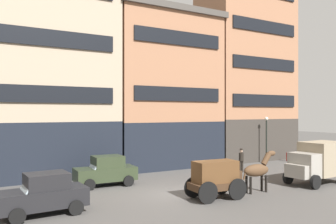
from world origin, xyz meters
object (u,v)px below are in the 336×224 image
pedestrian_officer (241,159)px  draft_horse (258,170)px  sedan_light (44,194)px  streetlamp_curbside (266,133)px  delivery_truck_far (318,161)px  fire_hydrant_curbside (288,156)px  cargo_wagon (216,177)px  sedan_dark (106,171)px

pedestrian_officer → draft_horse: bearing=-123.9°
sedan_light → streetlamp_curbside: (20.16, 6.42, 1.76)m
delivery_truck_far → pedestrian_officer: (-1.42, 5.54, -0.44)m
fire_hydrant_curbside → pedestrian_officer: bearing=-162.6°
cargo_wagon → sedan_dark: bearing=122.9°
draft_horse → sedan_dark: bearing=138.7°
sedan_light → streetlamp_curbside: 21.23m
cargo_wagon → streetlamp_curbside: 14.34m
cargo_wagon → delivery_truck_far: size_ratio=0.67×
sedan_dark → fire_hydrant_curbside: bearing=5.9°
cargo_wagon → sedan_dark: 7.14m
delivery_truck_far → sedan_dark: 13.38m
cargo_wagon → sedan_light: 8.48m
delivery_truck_far → pedestrian_officer: size_ratio=2.48×
draft_horse → delivery_truck_far: delivery_truck_far is taller
sedan_dark → sedan_light: size_ratio=1.00×
sedan_light → streetlamp_curbside: size_ratio=0.92×
cargo_wagon → sedan_light: (-8.34, 1.54, -0.23)m
delivery_truck_far → pedestrian_officer: delivery_truck_far is taller
pedestrian_officer → fire_hydrant_curbside: 8.26m
draft_horse → cargo_wagon: bearing=179.9°
streetlamp_curbside → fire_hydrant_curbside: size_ratio=4.96×
sedan_dark → sedan_light: bearing=-135.1°
sedan_dark → fire_hydrant_curbside: size_ratio=4.53×
cargo_wagon → streetlamp_curbside: size_ratio=0.73×
cargo_wagon → draft_horse: (2.95, -0.00, 0.12)m
cargo_wagon → fire_hydrant_curbside: 16.50m
delivery_truck_far → streetlamp_curbside: streetlamp_curbside is taller
draft_horse → delivery_truck_far: (5.08, -0.10, 0.15)m
delivery_truck_far → sedan_light: bearing=174.3°
sedan_light → pedestrian_officer: 15.45m
sedan_light → pedestrian_officer: sedan_light is taller
delivery_truck_far → streetlamp_curbside: (3.80, 8.06, 1.25)m
delivery_truck_far → streetlamp_curbside: size_ratio=1.08×
sedan_light → fire_hydrant_curbside: sedan_light is taller
cargo_wagon → fire_hydrant_curbside: cargo_wagon is taller
sedan_light → streetlamp_curbside: streetlamp_curbside is taller
delivery_truck_far → fire_hydrant_curbside: size_ratio=5.36×
pedestrian_officer → streetlamp_curbside: size_ratio=0.44×
draft_horse → sedan_light: size_ratio=0.62×
pedestrian_officer → streetlamp_curbside: bearing=25.8°
cargo_wagon → sedan_light: size_ratio=0.79×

